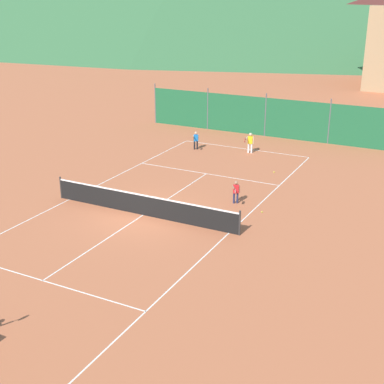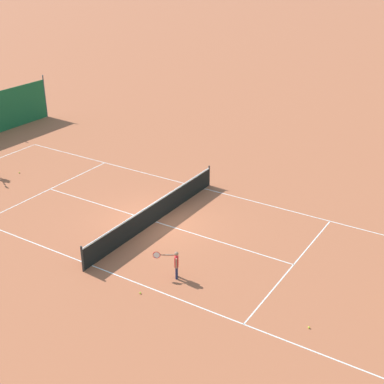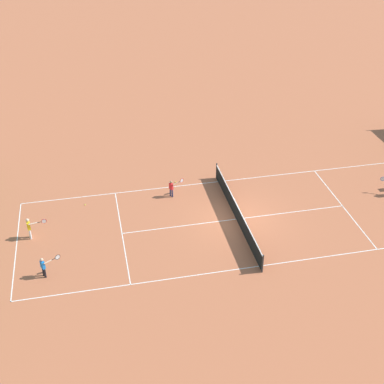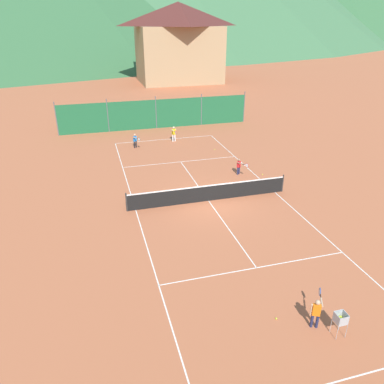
{
  "view_description": "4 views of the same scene",
  "coord_description": "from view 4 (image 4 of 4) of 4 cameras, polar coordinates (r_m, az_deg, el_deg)",
  "views": [
    {
      "loc": [
        11.76,
        -18.23,
        9.17
      ],
      "look_at": [
        1.81,
        1.16,
        1.0
      ],
      "focal_mm": 50.0,
      "sensor_mm": 36.0,
      "label": 1
    },
    {
      "loc": [
        16.48,
        12.26,
        10.99
      ],
      "look_at": [
        -1.75,
        0.77,
        0.93
      ],
      "focal_mm": 50.0,
      "sensor_mm": 36.0,
      "label": 2
    },
    {
      "loc": [
        -23.29,
        7.48,
        17.43
      ],
      "look_at": [
        1.56,
        2.21,
        1.12
      ],
      "focal_mm": 50.0,
      "sensor_mm": 36.0,
      "label": 3
    },
    {
      "loc": [
        -5.97,
        -17.81,
        9.44
      ],
      "look_at": [
        -1.01,
        -0.15,
        0.74
      ],
      "focal_mm": 35.0,
      "sensor_mm": 36.0,
      "label": 4
    }
  ],
  "objects": [
    {
      "name": "tennis_ball_by_net_left",
      "position": [
        13.82,
        12.7,
        -18.29
      ],
      "size": [
        0.07,
        0.07,
        0.07
      ],
      "primitive_type": "sphere",
      "color": "#CCE033",
      "rests_on": "ground"
    },
    {
      "name": "tennis_ball_service_box",
      "position": [
        29.15,
        3.5,
        6.5
      ],
      "size": [
        0.07,
        0.07,
        0.07
      ],
      "primitive_type": "sphere",
      "color": "#CCE033",
      "rests_on": "ground"
    },
    {
      "name": "ball_hopper",
      "position": [
        13.45,
        21.69,
        -17.61
      ],
      "size": [
        0.36,
        0.36,
        0.89
      ],
      "color": "#B7B7BC",
      "rests_on": "ground"
    },
    {
      "name": "player_far_service",
      "position": [
        24.42,
        7.23,
        4.03
      ],
      "size": [
        0.49,
        0.94,
        1.08
      ],
      "color": "#23284C",
      "rests_on": "ground"
    },
    {
      "name": "player_near_service",
      "position": [
        29.68,
        -8.63,
        7.87
      ],
      "size": [
        0.47,
        0.97,
        1.12
      ],
      "color": "black",
      "rests_on": "ground"
    },
    {
      "name": "ground_plane",
      "position": [
        21.02,
        2.54,
        -1.34
      ],
      "size": [
        600.0,
        600.0,
        0.0
      ],
      "primitive_type": "plane",
      "color": "#B7603D"
    },
    {
      "name": "court_line_markings",
      "position": [
        21.02,
        2.54,
        -1.33
      ],
      "size": [
        8.25,
        23.85,
        0.01
      ],
      "color": "white",
      "rests_on": "ground"
    },
    {
      "name": "windscreen_fence_far",
      "position": [
        34.8,
        -5.49,
        11.74
      ],
      "size": [
        17.28,
        0.08,
        2.9
      ],
      "color": "#1E6038",
      "rests_on": "ground"
    },
    {
      "name": "tennis_ball_alley_right",
      "position": [
        24.83,
        10.69,
        2.65
      ],
      "size": [
        0.07,
        0.07,
        0.07
      ],
      "primitive_type": "sphere",
      "color": "#CCE033",
      "rests_on": "ground"
    },
    {
      "name": "player_far_baseline",
      "position": [
        30.94,
        -2.77,
        8.98
      ],
      "size": [
        0.42,
        1.07,
        1.25
      ],
      "color": "white",
      "rests_on": "ground"
    },
    {
      "name": "alpine_chalet",
      "position": [
        60.55,
        -2.07,
        21.93
      ],
      "size": [
        13.0,
        10.0,
        11.2
      ],
      "color": "tan",
      "rests_on": "ground"
    },
    {
      "name": "player_near_baseline",
      "position": [
        13.5,
        18.42,
        -16.76
      ],
      "size": [
        0.73,
        0.84,
        1.13
      ],
      "color": "#23284C",
      "rests_on": "ground"
    },
    {
      "name": "tennis_net",
      "position": [
        20.8,
        2.57,
        -0.11
      ],
      "size": [
        9.18,
        0.08,
        1.06
      ],
      "color": "#2D2D2D",
      "rests_on": "ground"
    }
  ]
}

